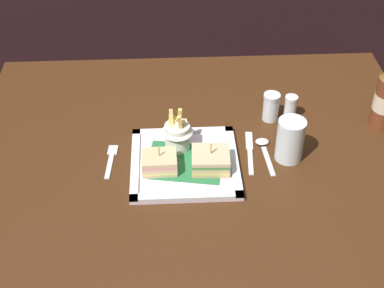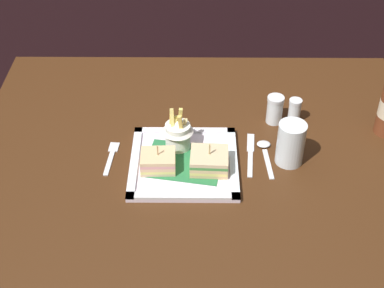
{
  "view_description": "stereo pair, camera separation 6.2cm",
  "coord_description": "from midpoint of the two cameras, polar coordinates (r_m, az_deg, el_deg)",
  "views": [
    {
      "loc": [
        -0.07,
        -1.12,
        1.65
      ],
      "look_at": [
        -0.02,
        -0.03,
        0.76
      ],
      "focal_mm": 53.19,
      "sensor_mm": 36.0,
      "label": 1
    },
    {
      "loc": [
        -0.01,
        -1.12,
        1.65
      ],
      "look_at": [
        -0.02,
        -0.03,
        0.76
      ],
      "focal_mm": 53.19,
      "sensor_mm": 36.0,
      "label": 2
    }
  ],
  "objects": [
    {
      "name": "salt_shaker",
      "position": [
        1.54,
        6.77,
        3.56
      ],
      "size": [
        0.05,
        0.05,
        0.08
      ],
      "color": "silver",
      "rests_on": "dining_table"
    },
    {
      "name": "water_glass",
      "position": [
        1.41,
        8.55,
        0.18
      ],
      "size": [
        0.07,
        0.07,
        0.11
      ],
      "color": "silver",
      "rests_on": "dining_table"
    },
    {
      "name": "square_plate",
      "position": [
        1.4,
        -2.01,
        -1.97
      ],
      "size": [
        0.26,
        0.26,
        0.02
      ],
      "color": "white",
      "rests_on": "dining_table"
    },
    {
      "name": "knife",
      "position": [
        1.45,
        4.59,
        -0.68
      ],
      "size": [
        0.03,
        0.17,
        0.0
      ],
      "color": "silver",
      "rests_on": "dining_table"
    },
    {
      "name": "fork",
      "position": [
        1.44,
        -9.37,
        -1.53
      ],
      "size": [
        0.03,
        0.13,
        0.0
      ],
      "color": "silver",
      "rests_on": "dining_table"
    },
    {
      "name": "sandwich_half_left",
      "position": [
        1.37,
        -4.59,
        -1.89
      ],
      "size": [
        0.08,
        0.07,
        0.07
      ],
      "color": "#D5B88C",
      "rests_on": "square_plate"
    },
    {
      "name": "fries_cup",
      "position": [
        1.41,
        -2.76,
        1.19
      ],
      "size": [
        0.08,
        0.08,
        0.11
      ],
      "color": "white",
      "rests_on": "square_plate"
    },
    {
      "name": "pepper_shaker",
      "position": [
        1.55,
        8.7,
        3.49
      ],
      "size": [
        0.03,
        0.03,
        0.07
      ],
      "color": "silver",
      "rests_on": "dining_table"
    },
    {
      "name": "spoon",
      "position": [
        1.46,
        6.02,
        -0.33
      ],
      "size": [
        0.04,
        0.14,
        0.01
      ],
      "color": "silver",
      "rests_on": "dining_table"
    },
    {
      "name": "dining_table",
      "position": [
        1.55,
        -0.48,
        -4.49
      ],
      "size": [
        1.17,
        0.9,
        0.72
      ],
      "color": "#3F2210",
      "rests_on": "ground_plane"
    },
    {
      "name": "sandwich_half_right",
      "position": [
        1.37,
        0.57,
        -1.68
      ],
      "size": [
        0.09,
        0.09,
        0.07
      ],
      "color": "#DCB37B",
      "rests_on": "square_plate"
    }
  ]
}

